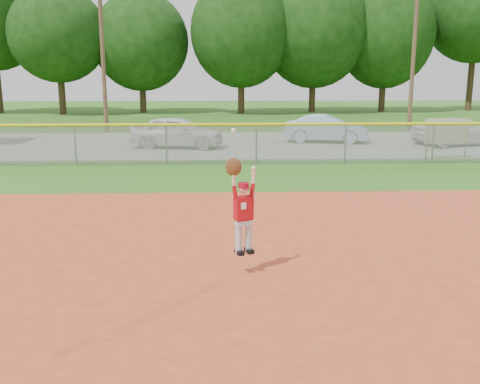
% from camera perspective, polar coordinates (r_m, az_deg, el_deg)
% --- Properties ---
extents(ground, '(120.00, 120.00, 0.00)m').
position_cam_1_polar(ground, '(10.37, 5.51, -6.17)').
color(ground, '#285A14').
rests_on(ground, ground).
extents(clay_infield, '(24.00, 16.00, 0.04)m').
position_cam_1_polar(clay_infield, '(7.61, 8.58, -13.20)').
color(clay_infield, '#A43A1D').
rests_on(clay_infield, ground).
extents(parking_strip, '(44.00, 10.00, 0.03)m').
position_cam_1_polar(parking_strip, '(25.98, 0.84, 5.16)').
color(parking_strip, gray).
rests_on(parking_strip, ground).
extents(car_white_a, '(4.43, 2.42, 1.43)m').
position_cam_1_polar(car_white_a, '(24.61, -6.69, 6.39)').
color(car_white_a, silver).
rests_on(car_white_a, parking_strip).
extents(car_blue, '(4.26, 2.30, 1.33)m').
position_cam_1_polar(car_blue, '(26.80, 9.20, 6.69)').
color(car_blue, '#8EBBD4').
rests_on(car_blue, parking_strip).
extents(car_white_b, '(4.89, 3.16, 1.25)m').
position_cam_1_polar(car_white_b, '(27.66, 22.44, 6.01)').
color(car_white_b, white).
rests_on(car_white_b, parking_strip).
extents(sponsor_sign, '(1.82, 0.16, 1.62)m').
position_cam_1_polar(sponsor_sign, '(22.71, 21.23, 5.95)').
color(sponsor_sign, gray).
rests_on(sponsor_sign, ground).
extents(outfield_fence, '(40.06, 0.10, 1.55)m').
position_cam_1_polar(outfield_fence, '(19.93, 1.76, 5.46)').
color(outfield_fence, gray).
rests_on(outfield_fence, ground).
extents(power_lines, '(19.40, 0.24, 9.00)m').
position_cam_1_polar(power_lines, '(31.85, 2.14, 14.90)').
color(power_lines, '#4C3823').
rests_on(power_lines, ground).
extents(tree_line, '(62.37, 13.00, 14.43)m').
position_cam_1_polar(tree_line, '(47.88, 0.63, 17.49)').
color(tree_line, '#422D1C').
rests_on(tree_line, ground).
extents(ballplayer, '(0.52, 0.31, 2.08)m').
position_cam_1_polar(ballplayer, '(8.71, 0.22, -1.55)').
color(ballplayer, silver).
rests_on(ballplayer, ground).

